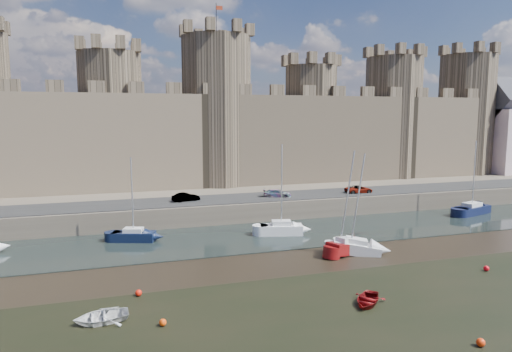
{
  "coord_description": "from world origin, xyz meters",
  "views": [
    {
      "loc": [
        -13.94,
        -23.17,
        13.45
      ],
      "look_at": [
        0.24,
        22.0,
        7.11
      ],
      "focal_mm": 32.0,
      "sensor_mm": 36.0,
      "label": 1
    }
  ],
  "objects_px": {
    "car_1": "(186,197)",
    "car_2": "(277,193)",
    "sailboat_2": "(281,228)",
    "sailboat_1": "(134,235)",
    "car_3": "(359,189)",
    "sailboat_3": "(472,209)",
    "sailboat_4": "(346,246)",
    "sailboat_5": "(356,247)"
  },
  "relations": [
    {
      "from": "car_3",
      "to": "sailboat_2",
      "type": "relative_size",
      "value": 0.39
    },
    {
      "from": "car_3",
      "to": "sailboat_1",
      "type": "distance_m",
      "value": 32.01
    },
    {
      "from": "sailboat_3",
      "to": "sailboat_5",
      "type": "relative_size",
      "value": 1.01
    },
    {
      "from": "sailboat_5",
      "to": "sailboat_1",
      "type": "bearing_deg",
      "value": 175.98
    },
    {
      "from": "sailboat_2",
      "to": "car_1",
      "type": "bearing_deg",
      "value": 146.26
    },
    {
      "from": "sailboat_3",
      "to": "sailboat_4",
      "type": "height_order",
      "value": "sailboat_4"
    },
    {
      "from": "car_2",
      "to": "sailboat_5",
      "type": "bearing_deg",
      "value": -156.26
    },
    {
      "from": "car_3",
      "to": "car_1",
      "type": "bearing_deg",
      "value": 89.08
    },
    {
      "from": "car_3",
      "to": "sailboat_4",
      "type": "bearing_deg",
      "value": 148.21
    },
    {
      "from": "car_2",
      "to": "sailboat_4",
      "type": "xyz_separation_m",
      "value": [
        0.62,
        -17.98,
        -2.29
      ]
    },
    {
      "from": "car_2",
      "to": "sailboat_3",
      "type": "relative_size",
      "value": 0.37
    },
    {
      "from": "car_1",
      "to": "sailboat_2",
      "type": "height_order",
      "value": "sailboat_2"
    },
    {
      "from": "sailboat_2",
      "to": "sailboat_5",
      "type": "bearing_deg",
      "value": -48.38
    },
    {
      "from": "car_3",
      "to": "sailboat_3",
      "type": "xyz_separation_m",
      "value": [
        13.44,
        -6.92,
        -2.27
      ]
    },
    {
      "from": "car_2",
      "to": "sailboat_3",
      "type": "bearing_deg",
      "value": -86.92
    },
    {
      "from": "sailboat_1",
      "to": "sailboat_5",
      "type": "height_order",
      "value": "sailboat_5"
    },
    {
      "from": "sailboat_3",
      "to": "sailboat_4",
      "type": "distance_m",
      "value": 27.11
    },
    {
      "from": "car_1",
      "to": "sailboat_4",
      "type": "distance_m",
      "value": 22.64
    },
    {
      "from": "sailboat_3",
      "to": "sailboat_4",
      "type": "xyz_separation_m",
      "value": [
        -24.93,
        -10.65,
        -0.03
      ]
    },
    {
      "from": "car_2",
      "to": "sailboat_5",
      "type": "xyz_separation_m",
      "value": [
        1.5,
        -18.45,
        -2.32
      ]
    },
    {
      "from": "sailboat_4",
      "to": "car_2",
      "type": "bearing_deg",
      "value": 68.5
    },
    {
      "from": "sailboat_3",
      "to": "car_1",
      "type": "bearing_deg",
      "value": 152.28
    },
    {
      "from": "sailboat_4",
      "to": "sailboat_3",
      "type": "bearing_deg",
      "value": -0.35
    },
    {
      "from": "car_1",
      "to": "car_2",
      "type": "bearing_deg",
      "value": -106.33
    },
    {
      "from": "sailboat_5",
      "to": "car_2",
      "type": "bearing_deg",
      "value": 118.9
    },
    {
      "from": "sailboat_4",
      "to": "sailboat_5",
      "type": "distance_m",
      "value": 1.0
    },
    {
      "from": "sailboat_3",
      "to": "sailboat_4",
      "type": "bearing_deg",
      "value": -172.75
    },
    {
      "from": "car_3",
      "to": "sailboat_3",
      "type": "height_order",
      "value": "sailboat_3"
    },
    {
      "from": "car_3",
      "to": "sailboat_1",
      "type": "bearing_deg",
      "value": 104.08
    },
    {
      "from": "car_2",
      "to": "sailboat_2",
      "type": "bearing_deg",
      "value": -178.22
    },
    {
      "from": "car_1",
      "to": "sailboat_4",
      "type": "height_order",
      "value": "sailboat_4"
    },
    {
      "from": "car_1",
      "to": "car_2",
      "type": "relative_size",
      "value": 0.94
    },
    {
      "from": "sailboat_1",
      "to": "sailboat_3",
      "type": "distance_m",
      "value": 44.58
    },
    {
      "from": "car_2",
      "to": "sailboat_2",
      "type": "height_order",
      "value": "sailboat_2"
    },
    {
      "from": "car_1",
      "to": "sailboat_4",
      "type": "bearing_deg",
      "value": -159.09
    },
    {
      "from": "sailboat_1",
      "to": "sailboat_2",
      "type": "bearing_deg",
      "value": 10.74
    },
    {
      "from": "sailboat_2",
      "to": "sailboat_1",
      "type": "bearing_deg",
      "value": -173.48
    },
    {
      "from": "sailboat_5",
      "to": "car_3",
      "type": "bearing_deg",
      "value": 83.76
    },
    {
      "from": "car_2",
      "to": "sailboat_4",
      "type": "distance_m",
      "value": 18.14
    },
    {
      "from": "sailboat_1",
      "to": "car_2",
      "type": "bearing_deg",
      "value": 39.99
    },
    {
      "from": "sailboat_1",
      "to": "car_3",
      "type": "bearing_deg",
      "value": 31.37
    },
    {
      "from": "car_1",
      "to": "car_2",
      "type": "distance_m",
      "value": 12.16
    }
  ]
}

